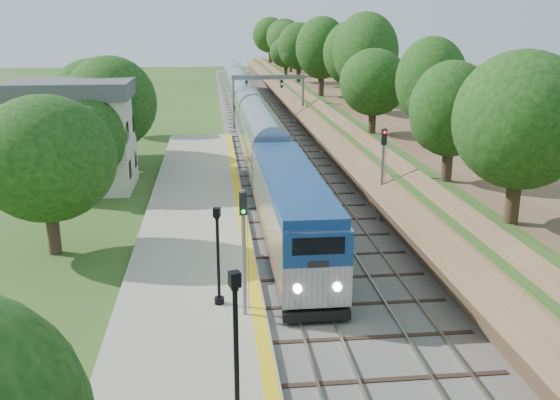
{
  "coord_description": "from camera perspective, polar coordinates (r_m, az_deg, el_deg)",
  "views": [
    {
      "loc": [
        -4.03,
        -16.48,
        12.08
      ],
      "look_at": [
        -0.5,
        15.6,
        2.8
      ],
      "focal_mm": 40.0,
      "sensor_mm": 36.0,
      "label": 1
    }
  ],
  "objects": [
    {
      "name": "lamppost_far",
      "position": [
        26.55,
        -5.67,
        -5.65
      ],
      "size": [
        0.43,
        0.43,
        4.3
      ],
      "color": "black",
      "rests_on": "platform"
    },
    {
      "name": "yellow_stripe",
      "position": [
        34.57,
        -3.13,
        -3.76
      ],
      "size": [
        0.55,
        68.0,
        0.01
      ],
      "primitive_type": "cube",
      "color": "gold",
      "rests_on": "platform"
    },
    {
      "name": "lamppost_mid",
      "position": [
        18.83,
        -4.01,
        -14.28
      ],
      "size": [
        0.49,
        0.49,
        4.94
      ],
      "color": "black",
      "rests_on": "platform"
    },
    {
      "name": "station_building",
      "position": [
        48.21,
        -18.21,
        5.7
      ],
      "size": [
        8.6,
        6.6,
        8.0
      ],
      "color": "silver",
      "rests_on": "ground"
    },
    {
      "name": "train",
      "position": [
        70.6,
        -2.97,
        7.97
      ],
      "size": [
        2.88,
        96.01,
        4.24
      ],
      "color": "black",
      "rests_on": "trackbed"
    },
    {
      "name": "signal_farside",
      "position": [
        38.32,
        9.38,
        3.19
      ],
      "size": [
        0.32,
        0.26,
        5.86
      ],
      "color": "slate",
      "rests_on": "ground"
    },
    {
      "name": "signal_platform",
      "position": [
        25.04,
        -3.34,
        -3.64
      ],
      "size": [
        0.31,
        0.25,
        5.34
      ],
      "color": "slate",
      "rests_on": "platform"
    },
    {
      "name": "embankment",
      "position": [
        78.48,
        4.38,
        8.58
      ],
      "size": [
        10.64,
        170.0,
        11.7
      ],
      "color": "brown",
      "rests_on": "ground"
    },
    {
      "name": "signal_gantry",
      "position": [
        72.14,
        -1.09,
        10.26
      ],
      "size": [
        8.4,
        0.38,
        6.2
      ],
      "color": "slate",
      "rests_on": "ground"
    },
    {
      "name": "trees_behind_platform",
      "position": [
        38.58,
        -16.85,
        4.06
      ],
      "size": [
        7.82,
        53.32,
        7.21
      ],
      "color": "#332316",
      "rests_on": "ground"
    },
    {
      "name": "trackbed",
      "position": [
        77.66,
        -1.76,
        7.14
      ],
      "size": [
        9.5,
        170.0,
        0.28
      ],
      "color": "#4C4944",
      "rests_on": "ground"
    },
    {
      "name": "platform",
      "position": [
        34.61,
        -7.85,
        -4.21
      ],
      "size": [
        6.4,
        68.0,
        0.38
      ],
      "primitive_type": "cube",
      "color": "gray",
      "rests_on": "ground"
    }
  ]
}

